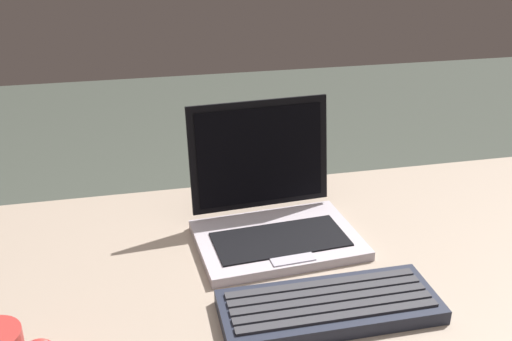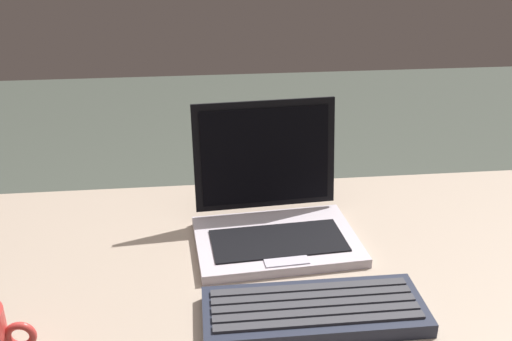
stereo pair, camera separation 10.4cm
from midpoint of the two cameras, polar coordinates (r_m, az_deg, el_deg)
The scene contains 3 objects.
desk at distance 1.13m, azimuth 4.83°, elevation -12.55°, with size 1.61×0.64×0.73m.
laptop_front at distance 1.09m, azimuth -1.13°, elevation -4.22°, with size 0.31×0.26×0.24m.
external_keyboard at distance 0.92m, azimuth 4.01°, elevation -13.38°, with size 0.34×0.13×0.03m.
Camera 1 is at (-0.34, -0.85, 1.30)m, focal length 40.33 mm.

